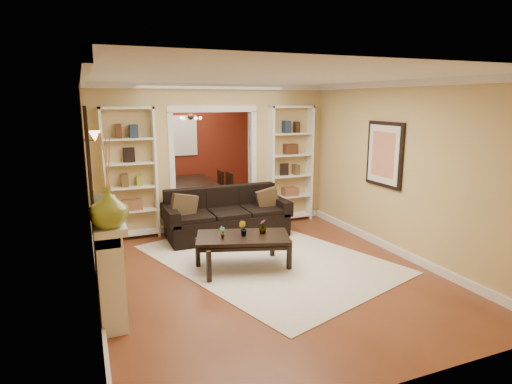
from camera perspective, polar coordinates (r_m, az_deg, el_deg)
name	(u,v)px	position (r m, az deg, el deg)	size (l,w,h in m)	color
floor	(235,244)	(7.35, -2.84, -6.96)	(8.00, 8.00, 0.00)	brown
ceiling	(233,81)	(6.96, -3.08, 14.56)	(8.00, 8.00, 0.00)	white
wall_back	(181,144)	(10.86, -9.98, 6.39)	(8.00, 8.00, 0.00)	tan
wall_front	(401,236)	(3.59, 18.73, -5.60)	(8.00, 8.00, 0.00)	tan
wall_left	(87,175)	(6.65, -21.60, 2.16)	(8.00, 8.00, 0.00)	tan
wall_right	(350,159)	(8.05, 12.40, 4.33)	(8.00, 8.00, 0.00)	tan
partition_wall	(213,157)	(8.16, -5.74, 4.66)	(4.50, 0.15, 2.70)	tan
red_back_panel	(181,145)	(10.83, -9.94, 6.21)	(4.44, 0.04, 2.64)	maroon
dining_window	(181,136)	(10.77, -9.94, 7.41)	(0.78, 0.03, 0.98)	#8CA5CC
area_rug	(267,259)	(6.68, 1.45, -8.89)	(2.65, 3.71, 0.01)	silver
sofa	(227,213)	(7.64, -3.89, -2.87)	(2.20, 0.95, 0.86)	black
pillow_left	(184,206)	(7.37, -9.62, -1.89)	(0.44, 0.13, 0.44)	brown
pillow_right	(267,200)	(7.85, 1.54, -1.05)	(0.39, 0.11, 0.39)	brown
coffee_table	(243,252)	(6.25, -1.73, -8.02)	(1.32, 0.71, 0.50)	black
plant_left	(222,232)	(6.05, -4.49, -5.37)	(0.09, 0.06, 0.18)	#336626
plant_center	(243,229)	(6.14, -1.75, -4.90)	(0.12, 0.09, 0.21)	#336626
plant_right	(263,227)	(6.25, 0.89, -4.62)	(0.12, 0.12, 0.21)	#336626
bookshelf_left	(130,174)	(7.73, -16.43, 2.30)	(0.90, 0.30, 2.30)	white
bookshelf_right	(290,164)	(8.60, 4.58, 3.71)	(0.90, 0.30, 2.30)	white
fireplace	(109,258)	(5.39, -18.96, -8.35)	(0.32, 1.70, 1.16)	white
vase	(108,207)	(4.49, -19.08, -1.96)	(0.39, 0.39, 0.41)	olive
mirror	(88,156)	(5.10, -21.47, 4.49)	(0.03, 0.95, 1.10)	silver
wall_sconce	(91,138)	(7.14, -21.17, 6.71)	(0.18, 0.18, 0.22)	#FFE0A5
framed_art	(384,154)	(7.20, 16.70, 4.82)	(0.04, 0.85, 1.05)	black
dining_table	(193,194)	(9.86, -8.40, -0.28)	(0.97, 1.75, 0.61)	black
dining_chair_nw	(171,193)	(9.43, -11.23, -0.19)	(0.42, 0.42, 0.86)	black
dining_chair_ne	(220,190)	(9.69, -4.84, 0.27)	(0.41, 0.41, 0.84)	black
dining_chair_sw	(166,187)	(10.00, -11.90, 0.66)	(0.45, 0.45, 0.92)	black
dining_chair_se	(212,186)	(10.26, -5.84, 0.76)	(0.39, 0.39, 0.78)	black
chandelier	(193,118)	(9.55, -8.43, 9.70)	(0.50, 0.50, 0.30)	#3C271B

